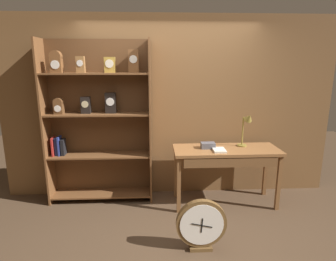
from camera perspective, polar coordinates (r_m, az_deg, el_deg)
The scene contains 8 objects.
ground_plane at distance 3.39m, azimuth 1.51°, elevation -21.50°, with size 10.00×10.00×0.00m, color #4C3826.
back_wood_panel at distance 4.15m, azimuth 0.19°, elevation 4.51°, with size 4.80×0.05×2.60m, color brown.
bookshelf at distance 4.06m, azimuth -14.05°, elevation 1.91°, with size 1.44×0.34×2.25m.
workbench at distance 3.96m, azimuth 11.63°, elevation -5.04°, with size 1.43×0.55×0.80m.
desk_lamp at distance 4.04m, azimuth 15.53°, elevation 1.13°, with size 0.20×0.20×0.49m.
toolbox_small at distance 3.93m, azimuth 8.01°, elevation -2.98°, with size 0.19×0.13×0.08m, color #595960.
open_repair_manual at distance 3.83m, azimuth 10.21°, elevation -3.87°, with size 0.16×0.22×0.03m, color silver.
round_clock_large at distance 3.15m, azimuth 6.69°, elevation -18.27°, with size 0.53×0.11×0.57m.
Camera 1 is at (-0.23, -2.77, 1.94)m, focal length 30.42 mm.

